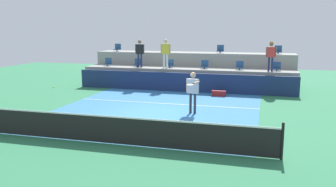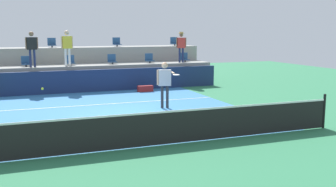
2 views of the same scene
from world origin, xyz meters
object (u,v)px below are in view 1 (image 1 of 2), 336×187
(tennis_player, at_px, (193,88))
(tennis_ball, at_px, (54,87))
(stadium_chair_lower_right, at_px, (240,66))
(stadium_chair_upper_far_right, at_px, (278,50))
(equipment_bag, at_px, (219,93))
(stadium_chair_lower_left, at_px, (138,63))
(stadium_chair_upper_left, at_px, (166,49))
(stadium_chair_upper_right, at_px, (220,50))
(spectator_leaning_on_rail, at_px, (140,51))
(spectator_with_hat, at_px, (271,53))
(stadium_chair_upper_far_left, at_px, (117,48))
(stadium_chair_lower_mid_right, at_px, (205,65))
(spectator_in_grey, at_px, (166,51))
(stadium_chair_lower_mid_left, at_px, (170,64))
(stadium_chair_lower_far_right, at_px, (277,67))
(stadium_chair_lower_far_left, at_px, (108,63))

(tennis_player, xyz_separation_m, tennis_ball, (-4.71, -3.14, 0.33))
(stadium_chair_lower_right, bearing_deg, tennis_player, -102.93)
(stadium_chair_upper_far_right, bearing_deg, equipment_bag, -128.45)
(stadium_chair_lower_left, height_order, stadium_chair_upper_left, stadium_chair_upper_left)
(stadium_chair_upper_right, bearing_deg, tennis_ball, -112.81)
(stadium_chair_upper_right, height_order, spectator_leaning_on_rail, spectator_leaning_on_rail)
(stadium_chair_upper_right, height_order, stadium_chair_upper_far_right, same)
(equipment_bag, bearing_deg, spectator_with_hat, 33.07)
(stadium_chair_lower_left, distance_m, tennis_ball, 9.64)
(stadium_chair_upper_far_left, distance_m, spectator_leaning_on_rail, 3.28)
(stadium_chair_lower_left, relative_size, stadium_chair_lower_mid_right, 1.00)
(tennis_player, bearing_deg, spectator_with_hat, 62.18)
(stadium_chair_lower_mid_right, distance_m, spectator_in_grey, 2.53)
(stadium_chair_lower_mid_left, relative_size, stadium_chair_upper_far_right, 1.00)
(stadium_chair_lower_far_right, bearing_deg, stadium_chair_lower_right, 180.00)
(stadium_chair_lower_mid_left, bearing_deg, stadium_chair_lower_far_right, 0.00)
(stadium_chair_lower_far_left, distance_m, stadium_chair_upper_far_left, 1.99)
(stadium_chair_upper_left, bearing_deg, spectator_leaning_on_rail, -116.97)
(stadium_chair_lower_right, height_order, stadium_chair_upper_far_left, stadium_chair_upper_far_left)
(stadium_chair_lower_mid_left, distance_m, spectator_with_hat, 6.08)
(stadium_chair_lower_far_right, relative_size, spectator_in_grey, 0.29)
(stadium_chair_lower_mid_right, bearing_deg, stadium_chair_lower_far_right, 0.00)
(equipment_bag, bearing_deg, stadium_chair_upper_right, 96.83)
(stadium_chair_lower_left, relative_size, tennis_player, 0.29)
(stadium_chair_lower_mid_right, height_order, tennis_ball, stadium_chair_lower_mid_right)
(stadium_chair_lower_left, height_order, spectator_in_grey, spectator_in_grey)
(tennis_player, bearing_deg, stadium_chair_lower_mid_left, 113.16)
(stadium_chair_lower_left, xyz_separation_m, tennis_player, (4.92, -6.50, -0.35))
(stadium_chair_lower_left, relative_size, stadium_chair_upper_far_right, 1.00)
(tennis_ball, bearing_deg, stadium_chair_upper_far_right, 53.75)
(tennis_player, bearing_deg, stadium_chair_upper_right, 89.29)
(stadium_chair_lower_right, xyz_separation_m, equipment_bag, (-0.92, -2.11, -1.31))
(stadium_chair_lower_left, height_order, spectator_with_hat, spectator_with_hat)
(stadium_chair_lower_far_left, xyz_separation_m, stadium_chair_upper_far_right, (10.66, 1.80, 0.85))
(tennis_ball, bearing_deg, stadium_chair_lower_far_right, 49.26)
(stadium_chair_lower_mid_right, xyz_separation_m, spectator_in_grey, (-2.35, -0.38, 0.86))
(stadium_chair_lower_far_left, xyz_separation_m, stadium_chair_lower_mid_left, (4.20, 0.00, 0.00))
(stadium_chair_lower_mid_left, xyz_separation_m, spectator_in_grey, (-0.17, -0.38, 0.86))
(stadium_chair_lower_far_right, xyz_separation_m, spectator_with_hat, (-0.37, -0.38, 0.82))
(stadium_chair_lower_mid_right, bearing_deg, stadium_chair_lower_far_left, 180.00)
(stadium_chair_upper_left, xyz_separation_m, stadium_chair_upper_far_right, (7.18, 0.00, 0.00))
(stadium_chair_lower_far_right, relative_size, tennis_ball, 7.65)
(stadium_chair_lower_mid_right, bearing_deg, spectator_in_grey, -170.72)
(stadium_chair_lower_mid_left, xyz_separation_m, spectator_with_hat, (6.01, -0.38, 0.82))
(stadium_chair_lower_mid_left, relative_size, tennis_ball, 7.65)
(stadium_chair_lower_far_right, bearing_deg, stadium_chair_upper_left, 165.78)
(stadium_chair_lower_mid_left, distance_m, stadium_chair_upper_left, 2.12)
(spectator_in_grey, relative_size, spectator_with_hat, 1.05)
(stadium_chair_upper_right, height_order, tennis_player, stadium_chair_upper_right)
(stadium_chair_upper_far_right, height_order, spectator_leaning_on_rail, spectator_leaning_on_rail)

